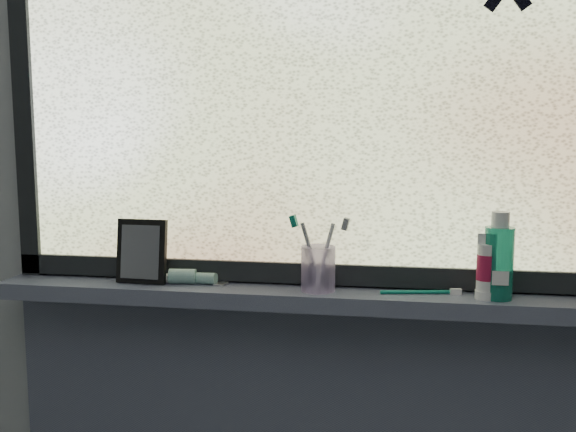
# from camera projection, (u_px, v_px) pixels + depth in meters

# --- Properties ---
(wall_back) EXTENTS (3.00, 0.01, 2.50)m
(wall_back) POSITION_uv_depth(u_px,v_px,m) (327.00, 191.00, 1.57)
(wall_back) COLOR #9EA3A8
(wall_back) RESTS_ON ground
(windowsill) EXTENTS (1.62, 0.14, 0.04)m
(windowsill) POSITION_uv_depth(u_px,v_px,m) (323.00, 298.00, 1.52)
(windowsill) COLOR #52576D
(windowsill) RESTS_ON wall_back
(window_pane) EXTENTS (1.50, 0.01, 1.00)m
(window_pane) POSITION_uv_depth(u_px,v_px,m) (327.00, 73.00, 1.51)
(window_pane) COLOR silver
(window_pane) RESTS_ON wall_back
(frame_bottom) EXTENTS (1.60, 0.03, 0.05)m
(frame_bottom) POSITION_uv_depth(u_px,v_px,m) (325.00, 273.00, 1.57)
(frame_bottom) COLOR black
(frame_bottom) RESTS_ON windowsill
(frame_left) EXTENTS (0.05, 0.03, 1.10)m
(frame_left) POSITION_uv_depth(u_px,v_px,m) (24.00, 78.00, 1.63)
(frame_left) COLOR black
(frame_left) RESTS_ON wall_back
(vanity_mirror) EXTENTS (0.13, 0.07, 0.16)m
(vanity_mirror) POSITION_uv_depth(u_px,v_px,m) (142.00, 251.00, 1.59)
(vanity_mirror) COLOR black
(vanity_mirror) RESTS_ON windowsill
(toothpaste_tube) EXTENTS (0.21, 0.05, 0.04)m
(toothpaste_tube) POSITION_uv_depth(u_px,v_px,m) (191.00, 277.00, 1.58)
(toothpaste_tube) COLOR silver
(toothpaste_tube) RESTS_ON windowsill
(toothbrush_cup) EXTENTS (0.09, 0.09, 0.11)m
(toothbrush_cup) POSITION_uv_depth(u_px,v_px,m) (318.00, 269.00, 1.51)
(toothbrush_cup) COLOR #C3ABE3
(toothbrush_cup) RESTS_ON windowsill
(toothbrush_lying) EXTENTS (0.20, 0.06, 0.01)m
(toothbrush_lying) POSITION_uv_depth(u_px,v_px,m) (415.00, 291.00, 1.49)
(toothbrush_lying) COLOR #0D7D65
(toothbrush_lying) RESTS_ON windowsill
(mouthwash_bottle) EXTENTS (0.07, 0.07, 0.16)m
(mouthwash_bottle) POSITION_uv_depth(u_px,v_px,m) (499.00, 256.00, 1.43)
(mouthwash_bottle) COLOR #1D997E
(mouthwash_bottle) RESTS_ON windowsill
(cream_tube) EXTENTS (0.05, 0.05, 0.11)m
(cream_tube) POSITION_uv_depth(u_px,v_px,m) (486.00, 264.00, 1.43)
(cream_tube) COLOR silver
(cream_tube) RESTS_ON windowsill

